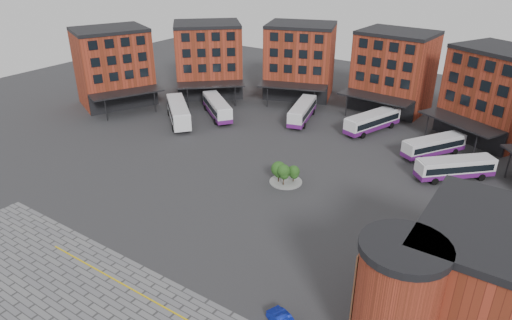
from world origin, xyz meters
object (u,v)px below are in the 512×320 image
Objects in this scene: bus_a at (178,111)px; bus_e at (434,146)px; bus_d at (372,121)px; tree_island at (284,172)px; bus_b at (217,107)px; bus_c at (302,111)px; bus_f at (455,168)px.

bus_a is 1.13× the size of bus_e.
bus_a reaches higher than bus_d.
bus_a reaches higher than tree_island.
bus_a is 1.04× the size of bus_b.
bus_b is 27.68m from bus_d.
tree_island is 27.78m from bus_b.
bus_b is 0.94× the size of bus_d.
bus_b reaches higher than bus_e.
tree_island is at bearing -92.75° from bus_e.
bus_b is at bearing -168.67° from bus_c.
bus_e is (23.43, -1.96, -0.17)m from bus_c.
bus_f is at bearing -30.97° from bus_c.
bus_d reaches higher than bus_c.
bus_a is 22.00m from bus_c.
bus_a reaches higher than bus_f.
bus_a is at bearing 161.64° from tree_island.
tree_island is 0.39× the size of bus_a.
tree_island reaches higher than bus_e.
bus_e is at bearing 54.99° from tree_island.
bus_c is 1.24× the size of bus_f.
bus_a is at bearing -133.99° from bus_d.
bus_d is at bearing -22.02° from bus_a.
bus_f is (4.38, -6.00, 0.05)m from bus_e.
bus_a is at bearing -132.65° from bus_e.
bus_b is at bearing 9.30° from bus_a.
bus_f is (27.81, -7.96, -0.12)m from bus_c.
tree_island is 23.20m from bus_f.
bus_d is at bearing -168.22° from bus_e.
tree_island is 0.47× the size of bus_f.
bus_d is at bearing -4.66° from bus_c.
tree_island is at bearing -85.61° from bus_b.
bus_f is at bearing -42.68° from bus_a.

